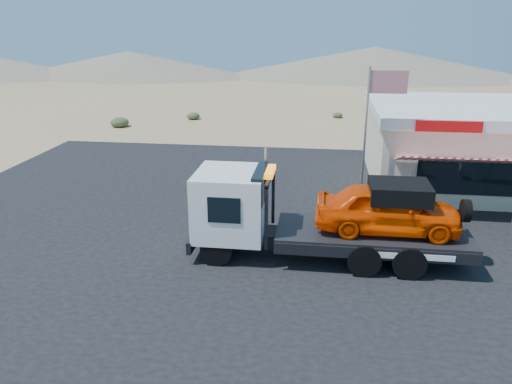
{
  "coord_description": "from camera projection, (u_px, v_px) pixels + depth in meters",
  "views": [
    {
      "loc": [
        2.91,
        -15.95,
        7.74
      ],
      "look_at": [
        0.53,
        1.92,
        1.5
      ],
      "focal_mm": 35.0,
      "sensor_mm": 36.0,
      "label": 1
    }
  ],
  "objects": [
    {
      "name": "ground",
      "position": [
        234.0,
        248.0,
        17.84
      ],
      "size": [
        120.0,
        120.0,
        0.0
      ],
      "primitive_type": "plane",
      "color": "#957A55",
      "rests_on": "ground"
    },
    {
      "name": "asphalt_lot",
      "position": [
        295.0,
        219.0,
        20.39
      ],
      "size": [
        32.0,
        24.0,
        0.02
      ],
      "primitive_type": "cube",
      "color": "black",
      "rests_on": "ground"
    },
    {
      "name": "tow_truck",
      "position": [
        322.0,
        212.0,
        16.68
      ],
      "size": [
        9.15,
        2.71,
        3.06
      ],
      "color": "black",
      "rests_on": "asphalt_lot"
    },
    {
      "name": "jerky_store",
      "position": [
        478.0,
        144.0,
        24.28
      ],
      "size": [
        10.4,
        9.97,
        3.9
      ],
      "color": "beige",
      "rests_on": "asphalt_lot"
    },
    {
      "name": "flagpole",
      "position": [
        372.0,
        123.0,
        20.21
      ],
      "size": [
        1.55,
        0.1,
        6.0
      ],
      "color": "#99999E",
      "rests_on": "asphalt_lot"
    },
    {
      "name": "desert_scrub",
      "position": [
        47.0,
        149.0,
        30.35
      ],
      "size": [
        28.7,
        32.55,
        0.75
      ],
      "color": "#333B1F",
      "rests_on": "ground"
    },
    {
      "name": "distant_hills",
      "position": [
        233.0,
        64.0,
        70.09
      ],
      "size": [
        126.0,
        48.0,
        4.2
      ],
      "color": "#726B59",
      "rests_on": "ground"
    }
  ]
}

